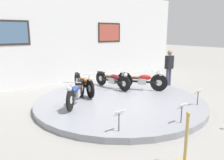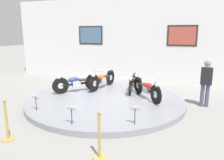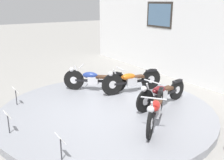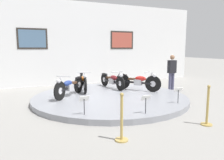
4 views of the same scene
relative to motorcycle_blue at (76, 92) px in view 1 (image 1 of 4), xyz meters
The scene contains 12 objects.
ground_plane 1.59m from the motorcycle_blue, 16.13° to the right, with size 60.00×60.00×0.00m, color gray.
display_platform 1.57m from the motorcycle_blue, 16.13° to the right, with size 5.65×5.65×0.17m, color gray.
back_wall 4.25m from the motorcycle_blue, 68.67° to the left, with size 14.00×0.22×4.31m.
motorcycle_blue is the anchor object (origin of this frame).
motorcycle_orange 1.19m from the motorcycle_blue, 49.29° to the left, with size 0.54×2.01×0.81m.
motorcycle_maroon 2.28m from the motorcycle_blue, 23.14° to the left, with size 0.54×1.94×0.78m.
motorcycle_red 2.87m from the motorcycle_blue, ahead, with size 1.29×1.61×0.81m.
info_placard_front_left 2.35m from the motorcycle_blue, 92.85° to the right, with size 0.26×0.11×0.51m.
info_placard_front_centre 3.23m from the motorcycle_blue, 63.59° to the right, with size 0.26×0.11×0.51m.
info_placard_front_right 3.80m from the motorcycle_blue, 38.11° to the right, with size 0.26×0.11×0.51m.
visitor_standing 4.84m from the motorcycle_blue, ahead, with size 0.36×0.22×1.61m.
stanchion_post_left_of_entry 3.88m from the motorcycle_blue, 86.33° to the right, with size 0.28×0.28×1.02m.
Camera 1 is at (-4.42, -5.59, 2.40)m, focal length 35.00 mm.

